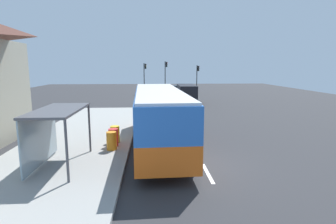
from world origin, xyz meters
name	(u,v)px	position (x,y,z in m)	size (l,w,h in m)	color
ground_plane	(173,114)	(0.00, 14.00, -0.02)	(56.00, 92.00, 0.04)	#2D2D30
sidewalk_platform	(69,152)	(-6.40, 2.00, 0.09)	(6.20, 30.00, 0.18)	#999993
lane_stripe_seg_1	(208,173)	(0.25, -1.00, 0.01)	(0.16, 2.20, 0.01)	silver
lane_stripe_seg_2	(191,141)	(0.25, 4.00, 0.01)	(0.16, 2.20, 0.01)	silver
lane_stripe_seg_3	(181,124)	(0.25, 9.00, 0.01)	(0.16, 2.20, 0.01)	silver
lane_stripe_seg_4	(176,113)	(0.25, 14.00, 0.01)	(0.16, 2.20, 0.01)	silver
lane_stripe_seg_5	(172,106)	(0.25, 19.00, 0.01)	(0.16, 2.20, 0.01)	silver
lane_stripe_seg_6	(169,101)	(0.25, 24.00, 0.01)	(0.16, 2.20, 0.01)	silver
lane_stripe_seg_7	(167,97)	(0.25, 29.00, 0.01)	(0.16, 2.20, 0.01)	silver
bus	(159,115)	(-1.71, 2.98, 1.84)	(2.89, 11.09, 3.21)	orange
white_van	(187,93)	(2.20, 20.82, 1.34)	(2.12, 5.24, 2.30)	black
sedan_near	(179,90)	(2.30, 31.46, 0.79)	(1.98, 4.47, 1.52)	#195933
recycling_bin_orange	(112,141)	(-4.20, 2.07, 0.66)	(0.52, 0.52, 0.95)	orange
recycling_bin_red	(113,137)	(-4.20, 2.77, 0.66)	(0.52, 0.52, 0.95)	red
recycling_bin_yellow	(115,134)	(-4.20, 3.47, 0.66)	(0.52, 0.52, 0.95)	yellow
traffic_light_near_side	(197,75)	(5.50, 32.56, 3.13)	(0.49, 0.28, 4.68)	#2D2D2D
traffic_light_far_side	(145,74)	(-3.10, 33.36, 3.34)	(0.49, 0.28, 5.03)	#2D2D2D
traffic_light_median	(166,72)	(0.40, 34.16, 3.53)	(0.49, 0.28, 5.33)	#2D2D2D
bus_shelter	(52,123)	(-6.41, -0.06, 2.10)	(1.80, 4.00, 2.50)	#4C4C51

